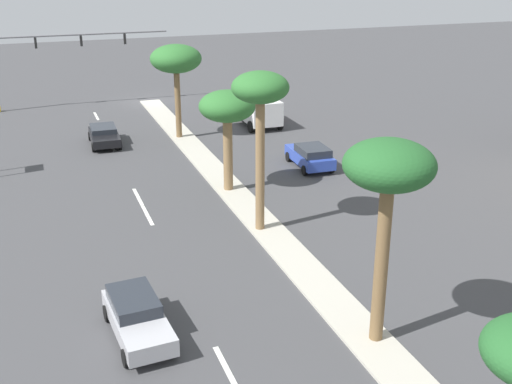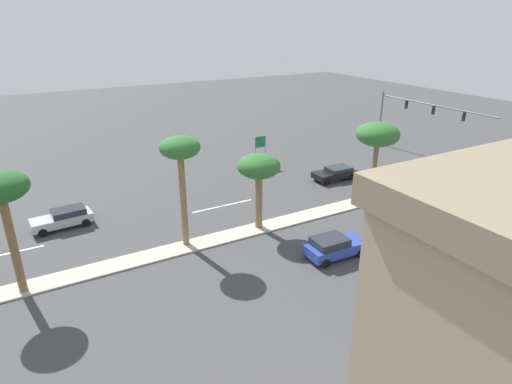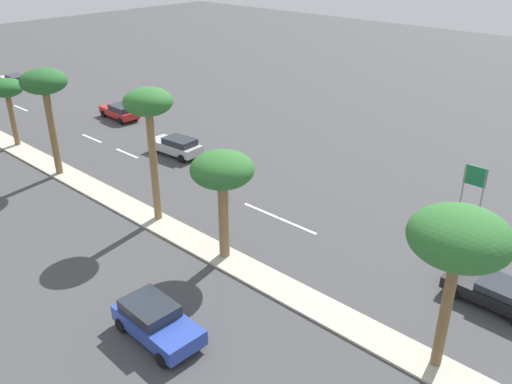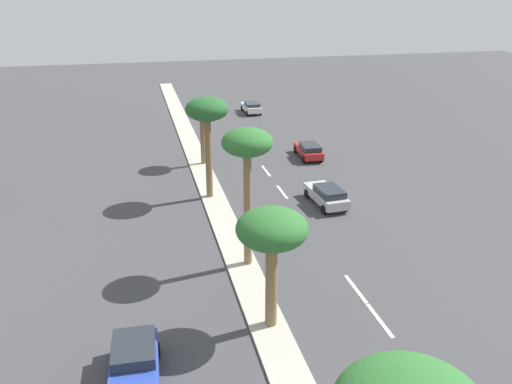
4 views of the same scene
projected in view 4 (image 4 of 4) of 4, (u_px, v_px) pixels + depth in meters
name	position (u px, v px, depth m)	size (l,w,h in m)	color
ground_plane	(229.00, 235.00, 33.83)	(160.00, 160.00, 0.00)	#424244
median_curb	(207.00, 181.00, 42.76)	(1.80, 89.22, 0.12)	#B7B2A3
lane_stripe_leading	(380.00, 320.00, 25.31)	(0.20, 2.80, 0.01)	silver
lane_stripe_mid	(356.00, 289.00, 27.89)	(0.20, 2.80, 0.01)	silver
lane_stripe_outboard	(282.00, 192.00, 40.69)	(0.20, 2.80, 0.01)	silver
lane_stripe_trailing	(266.00, 171.00, 45.21)	(0.20, 2.80, 0.01)	silver
lane_stripe_right	(237.00, 132.00, 56.71)	(0.20, 2.80, 0.01)	silver
palm_tree_inboard	(272.00, 232.00, 23.10)	(3.21, 3.21, 5.84)	olive
palm_tree_near	(247.00, 150.00, 27.73)	(2.73, 2.73, 7.93)	olive
palm_tree_trailing	(207.00, 113.00, 37.27)	(3.07, 3.07, 7.47)	brown
palm_tree_far	(202.00, 113.00, 45.10)	(2.59, 2.59, 5.38)	brown
sedan_red_near	(309.00, 150.00, 48.33)	(2.03, 4.39, 1.37)	red
sedan_blue_leading	(134.00, 364.00, 21.22)	(2.19, 4.29, 1.51)	#2D47AD
sedan_white_center	(251.00, 107.00, 64.78)	(1.91, 4.13, 1.35)	silver
sedan_silver_trailing	(327.00, 195.00, 38.10)	(2.14, 4.55, 1.45)	#B2B2B7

